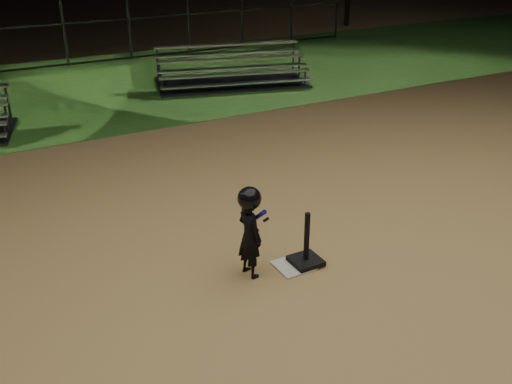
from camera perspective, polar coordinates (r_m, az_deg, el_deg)
name	(u,v)px	position (r m, az deg, el deg)	size (l,w,h in m)	color
ground	(293,267)	(7.54, 3.67, -7.33)	(80.00, 80.00, 0.00)	tan
grass_strip	(94,88)	(16.24, -15.63, 9.82)	(60.00, 8.00, 0.01)	#2C5F1E
home_plate	(293,266)	(7.53, 3.68, -7.25)	(0.45, 0.45, 0.02)	beige
batting_tee	(306,254)	(7.52, 4.94, -6.11)	(0.38, 0.38, 0.72)	black
child_batter	(250,230)	(7.05, -0.62, -3.71)	(0.41, 0.61, 1.20)	black
bleacher_right	(232,77)	(16.01, -2.39, 11.23)	(4.35, 2.90, 0.98)	silver
backstop_fence	(63,24)	(18.87, -18.42, 15.41)	(20.08, 0.08, 2.50)	#38383D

